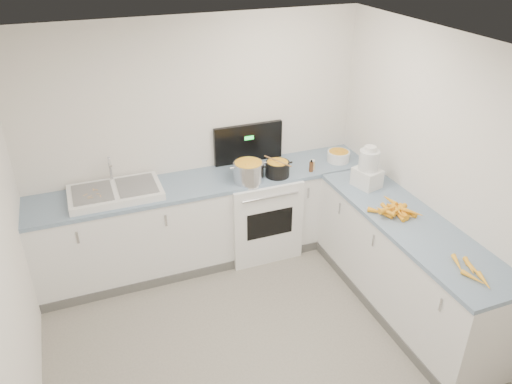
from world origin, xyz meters
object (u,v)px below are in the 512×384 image
object	(u,v)px
mixing_bowl	(338,156)
spice_jar	(312,165)
extract_bottle	(311,167)
food_processor	(368,169)
stove	(258,210)
steel_pot	(248,173)
sink	(115,192)
black_pot	(277,170)

from	to	relation	value
mixing_bowl	spice_jar	world-z (taller)	mixing_bowl
extract_bottle	food_processor	size ratio (longest dim) A/B	0.25
stove	mixing_bowl	bearing A→B (deg)	-3.88
mixing_bowl	extract_bottle	world-z (taller)	mixing_bowl
steel_pot	mixing_bowl	xyz separation A→B (m)	(1.07, 0.09, -0.04)
extract_bottle	food_processor	xyz separation A→B (m)	(0.36, -0.49, 0.13)
stove	mixing_bowl	size ratio (longest dim) A/B	5.59
sink	black_pot	size ratio (longest dim) A/B	3.50
extract_bottle	sink	bearing A→B (deg)	174.14
stove	mixing_bowl	world-z (taller)	stove
sink	food_processor	distance (m)	2.43
steel_pot	stove	bearing A→B (deg)	43.09
steel_pot	spice_jar	bearing A→B (deg)	0.49
sink	spice_jar	bearing A→B (deg)	-4.67
sink	steel_pot	distance (m)	1.30
black_pot	food_processor	size ratio (longest dim) A/B	0.58
mixing_bowl	spice_jar	size ratio (longest dim) A/B	2.67
stove	steel_pot	size ratio (longest dim) A/B	4.47
black_pot	mixing_bowl	bearing A→B (deg)	6.79
steel_pot	mixing_bowl	distance (m)	1.08
black_pot	food_processor	xyz separation A→B (m)	(0.73, -0.52, 0.11)
sink	mixing_bowl	world-z (taller)	sink
stove	steel_pot	world-z (taller)	stove
black_pot	mixing_bowl	world-z (taller)	black_pot
stove	sink	world-z (taller)	stove
steel_pot	mixing_bowl	world-z (taller)	steel_pot
extract_bottle	food_processor	world-z (taller)	food_processor
sink	black_pot	xyz separation A→B (m)	(1.60, -0.17, 0.03)
extract_bottle	steel_pot	bearing A→B (deg)	177.29
stove	extract_bottle	bearing A→B (deg)	-19.74
mixing_bowl	food_processor	world-z (taller)	food_processor
stove	steel_pot	bearing A→B (deg)	-136.91
sink	steel_pot	bearing A→B (deg)	-7.51
mixing_bowl	food_processor	xyz separation A→B (m)	(-0.03, -0.61, 0.13)
steel_pot	food_processor	size ratio (longest dim) A/B	0.72
black_pot	mixing_bowl	size ratio (longest dim) A/B	1.01
stove	spice_jar	world-z (taller)	stove
steel_pot	extract_bottle	bearing A→B (deg)	-2.71
spice_jar	mixing_bowl	bearing A→B (deg)	13.48
extract_bottle	stove	bearing A→B (deg)	160.26
stove	extract_bottle	distance (m)	0.76
mixing_bowl	food_processor	distance (m)	0.62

